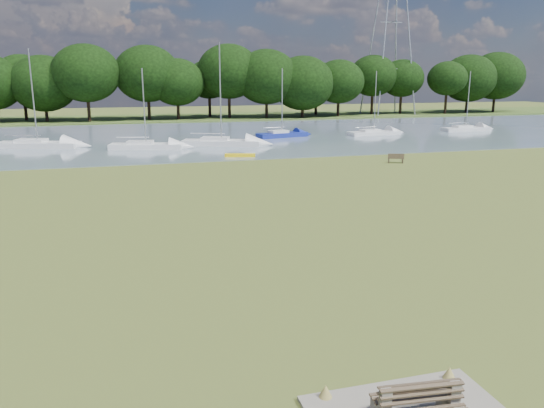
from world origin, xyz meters
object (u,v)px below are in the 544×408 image
object	(u,v)px
sailboat_0	(373,132)
sailboat_2	(220,140)
riverbank_bench	(396,158)
kayak	(240,155)
sailboat_7	(37,143)
sailboat_4	(465,128)
sailboat_6	(145,144)
sailboat_3	(281,133)
bench_pair	(420,406)

from	to	relation	value
sailboat_0	sailboat_2	world-z (taller)	sailboat_2
riverbank_bench	kayak	size ratio (longest dim) A/B	0.50
kayak	sailboat_7	bearing A→B (deg)	162.64
riverbank_bench	sailboat_4	distance (m)	30.85
sailboat_2	sailboat_6	distance (m)	7.78
kayak	sailboat_4	distance (m)	37.00
sailboat_3	sailboat_7	xyz separation A→B (m)	(-26.72, -2.14, 0.01)
sailboat_0	sailboat_3	world-z (taller)	sailboat_3
kayak	sailboat_4	xyz separation A→B (m)	(33.97, 14.66, 0.30)
sailboat_6	sailboat_7	xyz separation A→B (m)	(-10.56, 4.21, 0.03)
sailboat_3	bench_pair	bearing A→B (deg)	-118.42
sailboat_4	sailboat_3	bearing A→B (deg)	178.95
bench_pair	sailboat_7	bearing A→B (deg)	111.22
sailboat_2	sailboat_7	world-z (taller)	sailboat_2
sailboat_2	sailboat_7	xyz separation A→B (m)	(-18.31, 3.49, -0.01)
riverbank_bench	sailboat_4	bearing A→B (deg)	65.98
sailboat_3	sailboat_4	bearing A→B (deg)	-13.32
sailboat_6	sailboat_2	bearing A→B (deg)	17.99
sailboat_3	sailboat_4	size ratio (longest dim) A/B	1.03
sailboat_2	sailboat_3	size ratio (longest dim) A/B	1.31
bench_pair	sailboat_6	xyz separation A→B (m)	(-3.21, 45.80, 0.03)
sailboat_7	sailboat_6	bearing A→B (deg)	-4.28
kayak	sailboat_3	bearing A→B (deg)	75.48
bench_pair	kayak	distance (m)	38.29
bench_pair	sailboat_0	size ratio (longest dim) A/B	0.25
sailboat_6	sailboat_7	bearing A→B (deg)	170.99
riverbank_bench	sailboat_7	size ratio (longest dim) A/B	0.14
kayak	sailboat_4	bearing A→B (deg)	38.97
kayak	sailboat_6	size ratio (longest dim) A/B	0.35
sailboat_4	sailboat_6	distance (m)	42.47
riverbank_bench	kayak	world-z (taller)	riverbank_bench
sailboat_2	sailboat_4	size ratio (longest dim) A/B	1.34
sailboat_0	sailboat_6	size ratio (longest dim) A/B	0.98
riverbank_bench	sailboat_6	bearing A→B (deg)	165.30
kayak	sailboat_4	world-z (taller)	sailboat_4
sailboat_2	sailboat_3	world-z (taller)	sailboat_2
sailboat_0	sailboat_4	bearing A→B (deg)	-2.27
sailboat_2	sailboat_7	size ratio (longest dim) A/B	1.07
riverbank_bench	sailboat_0	bearing A→B (deg)	90.13
bench_pair	kayak	world-z (taller)	bench_pair
kayak	bench_pair	bearing A→B (deg)	-81.47
sailboat_0	sailboat_4	distance (m)	14.07
sailboat_4	sailboat_2	bearing A→B (deg)	-172.00
riverbank_bench	sailboat_0	xyz separation A→B (m)	(8.09, 20.38, 0.05)
bench_pair	sailboat_7	distance (m)	51.87
sailboat_2	sailboat_3	xyz separation A→B (m)	(8.41, 5.63, -0.02)
riverbank_bench	sailboat_4	size ratio (longest dim) A/B	0.18
sailboat_4	sailboat_7	world-z (taller)	sailboat_7
kayak	sailboat_0	world-z (taller)	sailboat_0
bench_pair	sailboat_4	world-z (taller)	sailboat_4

